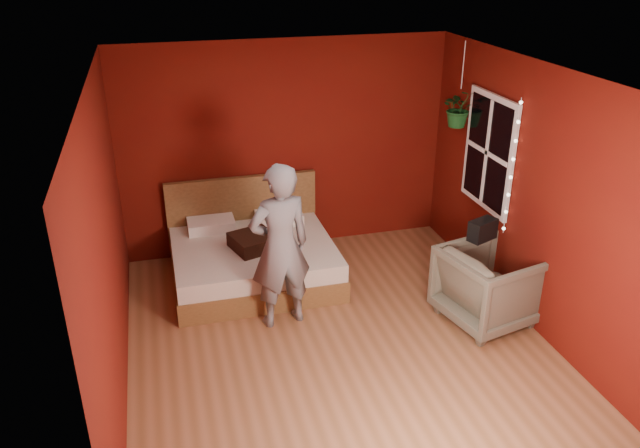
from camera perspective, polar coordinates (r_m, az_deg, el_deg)
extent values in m
plane|color=brown|center=(6.27, 1.62, -10.68)|extent=(4.50, 4.50, 0.00)
cube|color=#581209|center=(7.66, -3.14, 7.00)|extent=(4.00, 0.02, 2.60)
cube|color=#581209|center=(3.82, 11.90, -13.55)|extent=(4.00, 0.02, 2.60)
cube|color=#581209|center=(5.43, -18.98, -2.12)|extent=(0.02, 4.50, 2.60)
cube|color=#581209|center=(6.45, 19.15, 2.13)|extent=(0.02, 4.50, 2.60)
cube|color=silver|center=(5.21, 1.97, 13.43)|extent=(4.00, 4.50, 0.02)
cube|color=white|center=(7.07, 15.18, 6.34)|extent=(0.04, 0.97, 1.27)
cube|color=black|center=(7.06, 15.07, 6.33)|extent=(0.02, 0.85, 1.15)
cube|color=white|center=(7.06, 15.04, 6.33)|extent=(0.03, 0.05, 1.15)
cube|color=white|center=(7.06, 15.04, 6.33)|extent=(0.03, 0.85, 0.05)
cylinder|color=silver|center=(6.63, 17.15, 4.89)|extent=(0.01, 0.01, 1.45)
sphere|color=#FFF2CC|center=(6.88, 16.45, -0.40)|extent=(0.04, 0.04, 0.04)
sphere|color=#FFF2CC|center=(6.80, 16.64, 1.07)|extent=(0.04, 0.04, 0.04)
sphere|color=#FFF2CC|center=(6.73, 16.84, 2.58)|extent=(0.04, 0.04, 0.04)
sphere|color=#FFF2CC|center=(6.67, 17.04, 4.11)|extent=(0.04, 0.04, 0.04)
sphere|color=#FFF2CC|center=(6.60, 17.25, 5.67)|extent=(0.04, 0.04, 0.04)
sphere|color=#FFF2CC|center=(6.55, 17.46, 7.26)|extent=(0.04, 0.04, 0.04)
sphere|color=#FFF2CC|center=(6.50, 17.68, 8.88)|extent=(0.04, 0.04, 0.04)
sphere|color=#FFF2CC|center=(6.45, 17.90, 10.53)|extent=(0.04, 0.04, 0.04)
cube|color=brown|center=(7.27, -6.02, -4.21)|extent=(1.83, 1.56, 0.26)
cube|color=beige|center=(7.16, -6.11, -2.61)|extent=(1.80, 1.53, 0.20)
cube|color=brown|center=(7.76, -7.07, 0.79)|extent=(1.83, 0.07, 1.01)
cube|color=silver|center=(7.52, -9.92, -0.08)|extent=(0.55, 0.35, 0.13)
cube|color=silver|center=(7.62, -3.76, 0.60)|extent=(0.55, 0.35, 0.13)
imported|color=slate|center=(6.14, -3.68, -2.09)|extent=(0.69, 0.51, 1.73)
imported|color=#5F5B4B|center=(6.61, 15.19, -5.47)|extent=(1.05, 1.03, 0.80)
cube|color=black|center=(6.58, 14.65, -0.51)|extent=(0.34, 0.25, 0.22)
cube|color=black|center=(7.00, -6.08, -1.62)|extent=(0.57, 0.57, 0.16)
cylinder|color=silver|center=(7.33, 12.97, 13.98)|extent=(0.01, 0.01, 0.53)
imported|color=#19571E|center=(7.43, 12.62, 10.32)|extent=(0.45, 0.40, 0.44)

